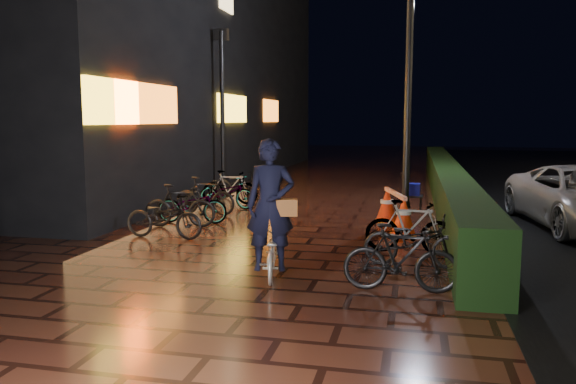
# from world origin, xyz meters

# --- Properties ---
(ground) EXTENTS (80.00, 80.00, 0.00)m
(ground) POSITION_xyz_m (0.00, 0.00, 0.00)
(ground) COLOR #381911
(ground) RESTS_ON ground
(hedge) EXTENTS (0.70, 20.00, 1.00)m
(hedge) POSITION_xyz_m (3.30, 8.00, 0.50)
(hedge) COLOR black
(hedge) RESTS_ON ground
(storefront_block) EXTENTS (12.09, 22.00, 9.00)m
(storefront_block) POSITION_xyz_m (-9.50, 11.50, 4.50)
(storefront_block) COLOR black
(storefront_block) RESTS_ON ground
(lamp_post_hedge) EXTENTS (0.53, 0.30, 5.73)m
(lamp_post_hedge) POSITION_xyz_m (2.24, 4.17, 3.15)
(lamp_post_hedge) COLOR black
(lamp_post_hedge) RESTS_ON ground
(lamp_post_sf) EXTENTS (0.47, 0.14, 4.86)m
(lamp_post_sf) POSITION_xyz_m (-3.17, 7.20, 2.68)
(lamp_post_sf) COLOR black
(lamp_post_sf) RESTS_ON ground
(cyclist) EXTENTS (0.80, 1.46, 1.99)m
(cyclist) POSITION_xyz_m (0.46, -1.11, 0.74)
(cyclist) COLOR silver
(cyclist) RESTS_ON ground
(traffic_barrier) EXTENTS (0.91, 1.90, 0.77)m
(traffic_barrier) POSITION_xyz_m (2.05, 3.00, 0.38)
(traffic_barrier) COLOR #FF370D
(traffic_barrier) RESTS_ON ground
(cart_assembly) EXTENTS (0.57, 0.54, 0.99)m
(cart_assembly) POSITION_xyz_m (2.37, 5.29, 0.51)
(cart_assembly) COLOR black
(cart_assembly) RESTS_ON ground
(parked_bikes_storefront) EXTENTS (1.81, 6.13, 0.91)m
(parked_bikes_storefront) POSITION_xyz_m (-2.31, 3.73, 0.43)
(parked_bikes_storefront) COLOR black
(parked_bikes_storefront) RESTS_ON ground
(parked_bikes_hedge) EXTENTS (1.73, 2.70, 0.91)m
(parked_bikes_hedge) POSITION_xyz_m (2.38, -0.22, 0.44)
(parked_bikes_hedge) COLOR black
(parked_bikes_hedge) RESTS_ON ground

